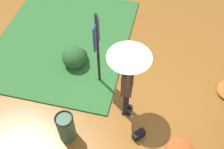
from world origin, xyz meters
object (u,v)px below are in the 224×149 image
object	(u,v)px
person_with_umbrella	(129,68)
handbag	(139,135)
trash_bin	(66,127)
info_sign_post	(97,43)

from	to	relation	value
person_with_umbrella	handbag	size ratio (longest dim) A/B	5.53
person_with_umbrella	trash_bin	distance (m)	1.96
info_sign_post	handbag	xyz separation A→B (m)	(-1.44, -1.34, -1.32)
person_with_umbrella	handbag	world-z (taller)	person_with_umbrella
info_sign_post	handbag	distance (m)	2.36
handbag	trash_bin	bearing A→B (deg)	102.01
info_sign_post	handbag	size ratio (longest dim) A/B	6.22
person_with_umbrella	handbag	distance (m)	1.67
info_sign_post	handbag	world-z (taller)	info_sign_post
handbag	info_sign_post	bearing A→B (deg)	42.97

